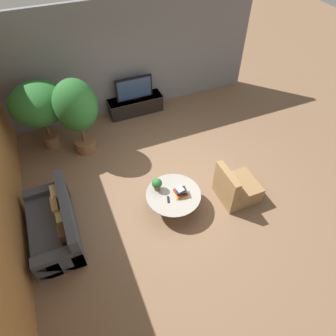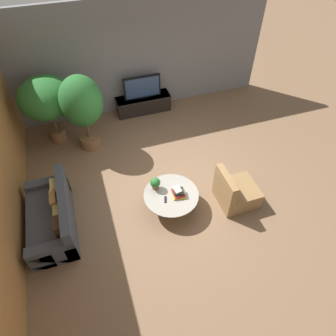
{
  "view_description": "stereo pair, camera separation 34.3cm",
  "coord_description": "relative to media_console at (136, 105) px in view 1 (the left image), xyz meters",
  "views": [
    {
      "loc": [
        -1.85,
        -4.08,
        5.18
      ],
      "look_at": [
        -0.13,
        0.0,
        0.55
      ],
      "focal_mm": 32.0,
      "sensor_mm": 36.0,
      "label": 1
    },
    {
      "loc": [
        -1.53,
        -4.2,
        5.18
      ],
      "look_at": [
        -0.13,
        0.0,
        0.55
      ],
      "focal_mm": 32.0,
      "sensor_mm": 36.0,
      "label": 2
    }
  ],
  "objects": [
    {
      "name": "ground_plane",
      "position": [
        -0.1,
        -2.94,
        -0.24
      ],
      "size": [
        24.0,
        24.0,
        0.0
      ],
      "primitive_type": "plane",
      "color": "brown"
    },
    {
      "name": "back_wall_stone",
      "position": [
        -0.1,
        0.32,
        1.26
      ],
      "size": [
        7.4,
        0.12,
        3.0
      ],
      "primitive_type": "cube",
      "color": "slate",
      "rests_on": "ground"
    },
    {
      "name": "media_console",
      "position": [
        0.0,
        0.0,
        0.0
      ],
      "size": [
        1.55,
        0.5,
        0.47
      ],
      "color": "black",
      "rests_on": "ground"
    },
    {
      "name": "television",
      "position": [
        0.0,
        -0.0,
        0.54
      ],
      "size": [
        1.03,
        0.13,
        0.63
      ],
      "color": "black",
      "rests_on": "media_console"
    },
    {
      "name": "coffee_table",
      "position": [
        -0.36,
        -3.54,
        0.05
      ],
      "size": [
        1.13,
        1.13,
        0.41
      ],
      "color": "#756656",
      "rests_on": "ground"
    },
    {
      "name": "couch_by_wall",
      "position": [
        -2.7,
        -3.26,
        0.05
      ],
      "size": [
        0.84,
        1.78,
        0.84
      ],
      "rotation": [
        0.0,
        0.0,
        -1.57
      ],
      "color": "#3D424C",
      "rests_on": "ground"
    },
    {
      "name": "armchair_wicker",
      "position": [
        0.98,
        -3.8,
        0.03
      ],
      "size": [
        0.8,
        0.76,
        0.86
      ],
      "rotation": [
        0.0,
        0.0,
        1.57
      ],
      "color": "olive",
      "rests_on": "ground"
    },
    {
      "name": "potted_palm_tall",
      "position": [
        -2.43,
        -0.55,
        1.0
      ],
      "size": [
        1.3,
        1.3,
        1.76
      ],
      "color": "brown",
      "rests_on": "ground"
    },
    {
      "name": "potted_palm_corner",
      "position": [
        -1.67,
        -1.03,
        1.0
      ],
      "size": [
        0.98,
        0.98,
        1.95
      ],
      "color": "brown",
      "rests_on": "ground"
    },
    {
      "name": "potted_plant_tabletop",
      "position": [
        -0.61,
        -3.28,
        0.33
      ],
      "size": [
        0.21,
        0.21,
        0.29
      ],
      "color": "brown",
      "rests_on": "coffee_table"
    },
    {
      "name": "book_stack",
      "position": [
        -0.22,
        -3.58,
        0.23
      ],
      "size": [
        0.3,
        0.32,
        0.17
      ],
      "color": "gold",
      "rests_on": "coffee_table"
    },
    {
      "name": "remote_black",
      "position": [
        -0.51,
        -3.63,
        0.17
      ],
      "size": [
        0.09,
        0.16,
        0.02
      ],
      "primitive_type": "cube",
      "rotation": [
        0.0,
        0.0,
        -0.32
      ],
      "color": "black",
      "rests_on": "coffee_table"
    }
  ]
}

